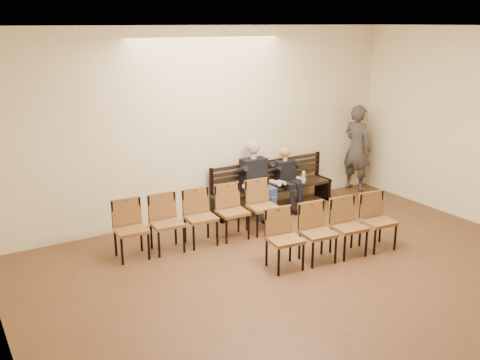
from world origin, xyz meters
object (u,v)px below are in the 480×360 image
at_px(bag, 261,201).
at_px(chair_row_back, 334,231).
at_px(seated_man, 256,178).
at_px(laptop, 260,188).
at_px(water_bottle, 303,183).
at_px(seated_woman, 288,182).
at_px(chair_row_front, 201,218).
at_px(passerby, 357,142).
at_px(bench, 273,197).

distance_m(bag, chair_row_back, 2.55).
relative_size(seated_man, laptop, 4.81).
height_order(water_bottle, chair_row_back, chair_row_back).
bearing_deg(bag, laptop, -124.51).
bearing_deg(water_bottle, seated_woman, 118.59).
relative_size(water_bottle, chair_row_front, 0.09).
distance_m(seated_woman, chair_row_back, 2.42).
relative_size(laptop, bag, 0.75).
xyz_separation_m(water_bottle, bag, (-0.65, 0.52, -0.42)).
height_order(passerby, chair_row_back, passerby).
bearing_deg(water_bottle, seated_man, 161.66).
bearing_deg(water_bottle, bench, 135.37).
relative_size(bench, laptop, 8.70).
relative_size(seated_man, water_bottle, 5.99).
xyz_separation_m(water_bottle, chair_row_front, (-2.45, -0.45, -0.11)).
bearing_deg(water_bottle, chair_row_back, -115.02).
bearing_deg(bag, water_bottle, -38.60).
bearing_deg(seated_man, bag, 41.62).
xyz_separation_m(seated_woman, bag, (-0.49, 0.22, -0.39)).
distance_m(seated_man, laptop, 0.21).
bearing_deg(bag, seated_man, -138.38).
height_order(chair_row_front, chair_row_back, chair_row_front).
xyz_separation_m(seated_woman, chair_row_back, (-0.77, -2.29, -0.08)).
bearing_deg(passerby, water_bottle, 92.49).
distance_m(seated_man, water_bottle, 0.95).
distance_m(seated_man, seated_woman, 0.75).
relative_size(bag, passerby, 0.19).
bearing_deg(laptop, chair_row_front, -154.69).
bearing_deg(water_bottle, bag, 141.40).
distance_m(seated_woman, chair_row_front, 2.41).
distance_m(seated_woman, water_bottle, 0.34).
xyz_separation_m(seated_man, seated_woman, (0.73, 0.00, -0.18)).
bearing_deg(chair_row_back, seated_man, 94.51).
relative_size(bag, chair_row_front, 0.14).
relative_size(chair_row_front, chair_row_back, 1.27).
height_order(bench, passerby, passerby).
bearing_deg(seated_man, water_bottle, -18.34).
relative_size(laptop, water_bottle, 1.24).
bearing_deg(bench, chair_row_front, -156.82).
distance_m(bag, passerby, 2.64).
distance_m(seated_woman, laptop, 0.74).
height_order(bench, bag, bench).
height_order(seated_woman, water_bottle, seated_woman).
distance_m(water_bottle, chair_row_back, 2.21).
height_order(seated_man, chair_row_back, seated_man).
xyz_separation_m(laptop, passerby, (2.72, 0.35, 0.52)).
bearing_deg(chair_row_back, chair_row_front, 140.04).
height_order(seated_woman, passerby, passerby).
xyz_separation_m(laptop, chair_row_back, (-0.04, -2.16, -0.10)).
xyz_separation_m(bag, chair_row_back, (-0.29, -2.51, 0.31)).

